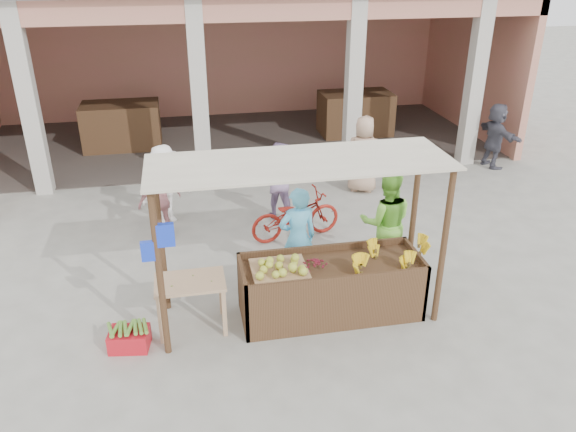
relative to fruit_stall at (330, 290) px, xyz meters
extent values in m
plane|color=gray|center=(-0.50, 0.00, -0.40)|extent=(60.00, 60.00, 0.00)
cube|color=tan|center=(-0.50, 11.40, 1.60)|extent=(14.00, 0.20, 4.00)
cube|color=tan|center=(6.40, 8.50, 1.60)|extent=(0.20, 6.00, 4.00)
cube|color=tan|center=(-0.50, 5.65, 3.35)|extent=(14.00, 0.30, 0.50)
cube|color=#BAB5AB|center=(-5.00, 5.65, 1.60)|extent=(0.35, 0.35, 4.00)
cube|color=#BAB5AB|center=(-1.50, 5.65, 1.60)|extent=(0.35, 0.35, 4.00)
cube|color=#BAB5AB|center=(2.00, 5.65, 1.60)|extent=(0.35, 0.35, 4.00)
cube|color=#BAB5AB|center=(5.00, 5.65, 1.60)|extent=(0.35, 0.35, 4.00)
cube|color=#503420|center=(-3.50, 8.50, 0.20)|extent=(2.00, 1.20, 1.20)
cube|color=#503420|center=(3.00, 8.50, 0.20)|extent=(2.00, 1.20, 1.20)
cube|color=#503420|center=(0.00, 0.00, 0.00)|extent=(2.60, 0.95, 0.80)
cylinder|color=#503420|center=(-2.35, -0.45, 0.78)|extent=(0.09, 0.09, 2.35)
cylinder|color=#503420|center=(1.45, -0.45, 0.78)|extent=(0.09, 0.09, 2.35)
cylinder|color=#503420|center=(-2.35, 0.60, 0.78)|extent=(0.09, 0.09, 2.35)
cylinder|color=#503420|center=(1.45, 0.60, 0.78)|extent=(0.09, 0.09, 2.35)
cube|color=beige|center=(-0.45, 0.08, 1.97)|extent=(4.00, 1.35, 0.03)
cube|color=blue|center=(-2.23, -0.45, 1.35)|extent=(0.22, 0.08, 0.30)
cube|color=blue|center=(-2.45, -0.45, 1.15)|extent=(0.18, 0.07, 0.26)
cube|color=tan|center=(-0.76, -0.01, 0.43)|extent=(0.78, 0.67, 0.06)
ellipsoid|color=yellow|center=(-0.76, -0.01, 0.53)|extent=(0.66, 0.58, 0.15)
ellipsoid|color=maroon|center=(-0.25, 0.01, 0.47)|extent=(0.47, 0.38, 0.15)
cube|color=tan|center=(-1.99, 0.03, 0.36)|extent=(0.96, 0.64, 0.04)
cube|color=tan|center=(-2.42, -0.24, -0.03)|extent=(0.06, 0.06, 0.74)
cube|color=tan|center=(-1.56, -0.24, -0.03)|extent=(0.06, 0.06, 0.74)
cube|color=tan|center=(-2.42, 0.30, -0.03)|extent=(0.06, 0.06, 0.74)
cube|color=tan|center=(-1.56, 0.30, -0.03)|extent=(0.06, 0.06, 0.74)
cube|color=red|center=(-2.85, -0.26, -0.27)|extent=(0.57, 0.45, 0.27)
ellipsoid|color=maroon|center=(2.18, 5.20, -0.10)|extent=(0.44, 0.44, 0.60)
ellipsoid|color=maroon|center=(2.53, 5.25, -0.10)|extent=(0.44, 0.44, 0.60)
ellipsoid|color=maroon|center=(2.36, 5.50, -0.10)|extent=(0.44, 0.44, 0.60)
ellipsoid|color=maroon|center=(1.98, 5.35, -0.10)|extent=(0.44, 0.44, 0.60)
imported|color=#59C3F1|center=(-0.31, 0.84, 0.50)|extent=(0.74, 0.58, 1.79)
imported|color=#7FD841|center=(1.18, 1.03, 0.53)|extent=(0.99, 0.72, 1.86)
imported|color=maroon|center=(-0.01, 2.46, 0.07)|extent=(0.95, 1.89, 0.94)
imported|color=white|center=(-2.34, 3.60, 0.45)|extent=(1.22, 1.00, 1.70)
imported|color=#D38B8F|center=(-2.43, 2.98, 0.37)|extent=(1.03, 0.86, 1.54)
imported|color=tan|center=(1.90, 4.39, 0.54)|extent=(1.06, 0.90, 1.87)
imported|color=#484754|center=(5.51, 5.24, 0.43)|extent=(0.80, 1.60, 1.66)
imported|color=gray|center=(-0.15, 3.42, 0.45)|extent=(0.95, 0.77, 1.70)
camera|label=1|loc=(-1.92, -6.64, 4.48)|focal=35.00mm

